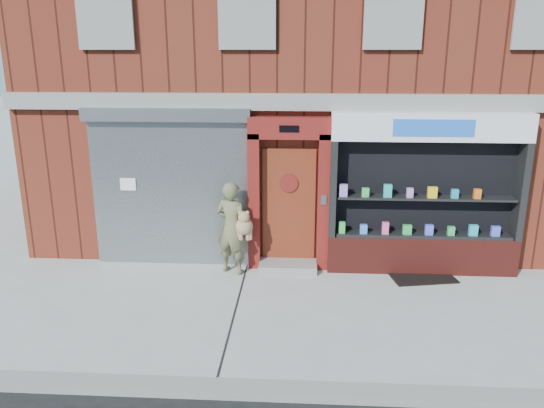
{
  "coord_description": "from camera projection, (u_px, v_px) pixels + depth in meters",
  "views": [
    {
      "loc": [
        -0.5,
        -7.68,
        4.03
      ],
      "look_at": [
        -1.01,
        1.0,
        1.51
      ],
      "focal_mm": 35.0,
      "sensor_mm": 36.0,
      "label": 1
    }
  ],
  "objects": [
    {
      "name": "woman",
      "position": [
        233.0,
        228.0,
        9.79
      ],
      "size": [
        0.78,
        0.63,
        1.76
      ],
      "color": "#616240",
      "rests_on": "ground"
    },
    {
      "name": "curb",
      "position": [
        340.0,
        393.0,
        6.38
      ],
      "size": [
        60.0,
        0.3,
        0.12
      ],
      "primitive_type": "cube",
      "color": "gray",
      "rests_on": "ground"
    },
    {
      "name": "red_door_bay",
      "position": [
        289.0,
        194.0,
        9.88
      ],
      "size": [
        1.52,
        0.58,
        2.9
      ],
      "color": "#601310",
      "rests_on": "ground"
    },
    {
      "name": "pharmacy_bay",
      "position": [
        424.0,
        201.0,
        9.72
      ],
      "size": [
        3.5,
        0.41,
        3.0
      ],
      "color": "maroon",
      "rests_on": "ground"
    },
    {
      "name": "doormat",
      "position": [
        421.0,
        275.0,
        9.85
      ],
      "size": [
        1.28,
        1.0,
        0.03
      ],
      "primitive_type": "cube",
      "rotation": [
        0.0,
        0.0,
        0.19
      ],
      "color": "black",
      "rests_on": "ground"
    },
    {
      "name": "ground",
      "position": [
        332.0,
        313.0,
        8.46
      ],
      "size": [
        80.0,
        80.0,
        0.0
      ],
      "primitive_type": "plane",
      "color": "#9E9E99",
      "rests_on": "ground"
    },
    {
      "name": "building",
      "position": [
        325.0,
        52.0,
        13.1
      ],
      "size": [
        12.0,
        8.16,
        8.0
      ],
      "color": "maroon",
      "rests_on": "ground"
    },
    {
      "name": "shutter_bay",
      "position": [
        170.0,
        178.0,
        10.0
      ],
      "size": [
        3.1,
        0.3,
        3.04
      ],
      "color": "gray",
      "rests_on": "ground"
    }
  ]
}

